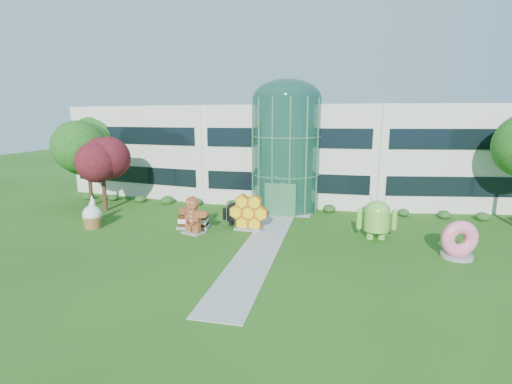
% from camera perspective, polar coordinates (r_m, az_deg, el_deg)
% --- Properties ---
extents(ground, '(140.00, 140.00, 0.00)m').
position_cam_1_polar(ground, '(22.89, 0.15, -9.45)').
color(ground, '#215114').
rests_on(ground, ground).
extents(building, '(46.00, 15.00, 9.30)m').
position_cam_1_polar(building, '(39.32, 5.86, 6.20)').
color(building, beige).
rests_on(building, ground).
extents(atrium, '(6.00, 6.00, 9.80)m').
position_cam_1_polar(atrium, '(33.37, 4.63, 5.75)').
color(atrium, '#194738').
rests_on(atrium, ground).
extents(walkway, '(2.40, 20.00, 0.04)m').
position_cam_1_polar(walkway, '(24.72, 1.16, -7.80)').
color(walkway, '#9E9E93').
rests_on(walkway, ground).
extents(tree_red, '(4.00, 4.00, 6.00)m').
position_cam_1_polar(tree_red, '(35.18, -22.45, 2.09)').
color(tree_red, '#3F0C14').
rests_on(tree_red, ground).
extents(trees_backdrop, '(52.00, 8.00, 8.40)m').
position_cam_1_polar(trees_backdrop, '(34.43, 4.85, 4.74)').
color(trees_backdrop, '#134912').
rests_on(trees_backdrop, ground).
extents(android_green, '(2.99, 2.19, 3.14)m').
position_cam_1_polar(android_green, '(26.36, 18.10, -3.63)').
color(android_green, '#6AB339').
rests_on(android_green, ground).
extents(android_black, '(2.08, 1.63, 2.10)m').
position_cam_1_polar(android_black, '(28.47, -3.35, -3.07)').
color(android_black, black).
rests_on(android_black, ground).
extents(donut, '(2.44, 1.64, 2.32)m').
position_cam_1_polar(donut, '(24.90, 28.69, -6.34)').
color(donut, '#DD546F').
rests_on(donut, ground).
extents(gingerbread, '(3.17, 2.08, 2.73)m').
position_cam_1_polar(gingerbread, '(26.70, -9.73, -3.49)').
color(gingerbread, brown).
rests_on(gingerbread, ground).
extents(ice_cream_sandwich, '(2.47, 1.42, 1.05)m').
position_cam_1_polar(ice_cream_sandwich, '(28.20, -9.60, -4.46)').
color(ice_cream_sandwich, '#311C0B').
rests_on(ice_cream_sandwich, ground).
extents(honeycomb, '(3.10, 1.21, 2.40)m').
position_cam_1_polar(honeycomb, '(27.22, -1.12, -3.40)').
color(honeycomb, yellow).
rests_on(honeycomb, ground).
extents(froyo, '(1.50, 1.50, 2.13)m').
position_cam_1_polar(froyo, '(31.95, -23.81, -2.42)').
color(froyo, white).
rests_on(froyo, ground).
extents(cupcake, '(1.70, 1.70, 1.75)m').
position_cam_1_polar(cupcake, '(30.28, -23.88, -3.51)').
color(cupcake, white).
rests_on(cupcake, ground).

